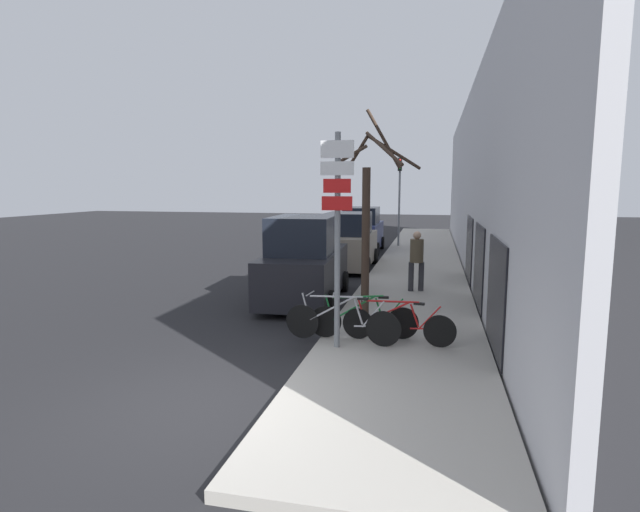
# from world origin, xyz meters

# --- Properties ---
(ground_plane) EXTENTS (80.00, 80.00, 0.00)m
(ground_plane) POSITION_xyz_m (0.00, 11.20, 0.00)
(ground_plane) COLOR black
(sidewalk_curb) EXTENTS (3.20, 32.00, 0.15)m
(sidewalk_curb) POSITION_xyz_m (2.60, 14.00, 0.07)
(sidewalk_curb) COLOR #ADA89E
(sidewalk_curb) RESTS_ON ground
(building_facade) EXTENTS (0.23, 32.00, 6.50)m
(building_facade) POSITION_xyz_m (4.35, 13.92, 3.23)
(building_facade) COLOR #BCBCC1
(building_facade) RESTS_ON ground
(signpost) EXTENTS (0.60, 0.12, 3.90)m
(signpost) POSITION_xyz_m (1.42, 2.63, 2.36)
(signpost) COLOR gray
(signpost) RESTS_ON sidewalk_curb
(bicycle_0) EXTENTS (2.27, 0.44, 0.92)m
(bicycle_0) POSITION_xyz_m (1.46, 2.93, 0.54)
(bicycle_0) COLOR black
(bicycle_0) RESTS_ON sidewalk_curb
(bicycle_1) EXTENTS (2.16, 0.44, 0.84)m
(bicycle_1) POSITION_xyz_m (2.50, 3.13, 0.51)
(bicycle_1) COLOR black
(bicycle_1) RESTS_ON sidewalk_curb
(bicycle_2) EXTENTS (2.11, 0.48, 0.87)m
(bicycle_2) POSITION_xyz_m (1.84, 3.29, 0.52)
(bicycle_2) COLOR black
(bicycle_2) RESTS_ON sidewalk_curb
(parked_car_0) EXTENTS (2.17, 4.57, 2.33)m
(parked_car_0) POSITION_xyz_m (-0.26, 6.78, 1.04)
(parked_car_0) COLOR black
(parked_car_0) RESTS_ON ground
(parked_car_1) EXTENTS (1.99, 4.27, 2.14)m
(parked_car_1) POSITION_xyz_m (-0.05, 12.52, 0.97)
(parked_car_1) COLOR gray
(parked_car_1) RESTS_ON ground
(parked_car_2) EXTENTS (1.98, 4.40, 2.14)m
(parked_car_2) POSITION_xyz_m (-0.24, 17.50, 0.98)
(parked_car_2) COLOR navy
(parked_car_2) RESTS_ON ground
(pedestrian_near) EXTENTS (0.44, 0.38, 1.71)m
(pedestrian_near) POSITION_xyz_m (2.67, 8.09, 1.14)
(pedestrian_near) COLOR #333338
(pedestrian_near) RESTS_ON sidewalk_curb
(street_tree) EXTENTS (1.92, 1.99, 4.61)m
(street_tree) POSITION_xyz_m (1.70, 4.84, 2.31)
(street_tree) COLOR #3D2D23
(street_tree) RESTS_ON sidewalk_curb
(traffic_light) EXTENTS (0.20, 0.30, 4.50)m
(traffic_light) POSITION_xyz_m (1.40, 19.10, 3.03)
(traffic_light) COLOR gray
(traffic_light) RESTS_ON sidewalk_curb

